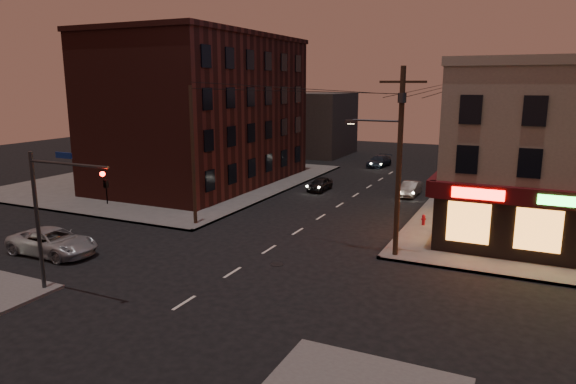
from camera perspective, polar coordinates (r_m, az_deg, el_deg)
The scene contains 15 objects.
ground at distance 26.13m, azimuth -6.20°, elevation -8.89°, with size 120.00×120.00×0.00m, color black.
sidewalk_nw at distance 51.16m, azimuth -12.41°, elevation 1.37°, with size 24.00×28.00×0.15m, color #514F4C.
brick_apartment at distance 48.33m, azimuth -9.42°, elevation 8.74°, with size 12.00×20.00×13.00m, color #441A16.
bg_building_ne_a at distance 59.06m, azimuth 26.29°, elevation 5.17°, with size 10.00×12.00×7.00m, color #3F3D3A.
bg_building_nw at distance 68.08m, azimuth 2.82°, elevation 7.57°, with size 9.00×10.00×8.00m, color #3F3D3A.
bg_building_ne_b at distance 73.04m, azimuth 24.57°, elevation 6.01°, with size 8.00×8.00×6.00m, color #3F3D3A.
utility_pole_main at distance 27.50m, azimuth 12.06°, elevation 4.38°, with size 4.20×0.44×10.00m.
utility_pole_far at distance 53.31m, azimuth 18.70°, elevation 6.41°, with size 0.26×0.26×9.00m, color #382619.
utility_pole_west at distance 33.93m, azimuth -10.51°, elevation 3.96°, with size 0.24×0.24×9.00m, color #382619.
traffic_signal at distance 24.40m, azimuth -24.74°, elevation -1.26°, with size 4.49×0.32×6.47m.
suv_cross at distance 31.20m, azimuth -24.68°, elevation -5.06°, with size 2.39×5.18×1.44m, color #9CA1A5.
sedan_near at distance 45.11m, azimuth 3.58°, elevation 0.88°, with size 1.38×3.43×1.17m, color black.
sedan_mid at distance 44.14m, azimuth 13.41°, elevation 0.34°, with size 1.27×3.65×1.20m, color slate.
sedan_far at distance 58.88m, azimuth 10.09°, elevation 3.39°, with size 1.76×4.34×1.26m, color #1A2534.
fire_hydrant at distance 34.81m, azimuth 14.83°, elevation -2.95°, with size 0.33×0.33×0.72m.
Camera 1 is at (12.85, -20.76, 9.31)m, focal length 32.00 mm.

